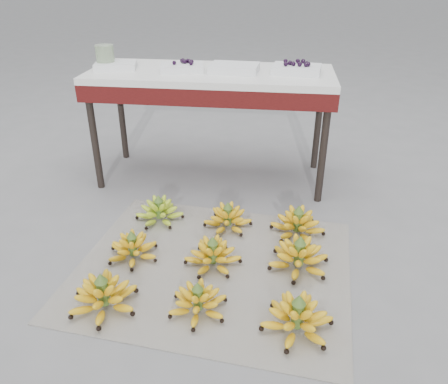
# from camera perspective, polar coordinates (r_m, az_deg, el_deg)

# --- Properties ---
(ground) EXTENTS (60.00, 60.00, 0.00)m
(ground) POSITION_cam_1_polar(r_m,az_deg,el_deg) (2.06, -3.39, -10.44)
(ground) COLOR slate
(ground) RESTS_ON ground
(newspaper_mat) EXTENTS (1.35, 1.17, 0.01)m
(newspaper_mat) POSITION_cam_1_polar(r_m,az_deg,el_deg) (2.08, -1.40, -9.76)
(newspaper_mat) COLOR beige
(newspaper_mat) RESTS_ON ground
(bunch_front_left) EXTENTS (0.38, 0.38, 0.17)m
(bunch_front_left) POSITION_cam_1_polar(r_m,az_deg,el_deg) (1.90, -15.47, -12.94)
(bunch_front_left) COLOR yellow
(bunch_front_left) RESTS_ON newspaper_mat
(bunch_front_center) EXTENTS (0.31, 0.31, 0.15)m
(bunch_front_center) POSITION_cam_1_polar(r_m,az_deg,el_deg) (1.82, -3.41, -14.10)
(bunch_front_center) COLOR yellow
(bunch_front_center) RESTS_ON newspaper_mat
(bunch_front_right) EXTENTS (0.32, 0.32, 0.17)m
(bunch_front_right) POSITION_cam_1_polar(r_m,az_deg,el_deg) (1.76, 9.55, -15.92)
(bunch_front_right) COLOR yellow
(bunch_front_right) RESTS_ON newspaper_mat
(bunch_mid_left) EXTENTS (0.31, 0.31, 0.15)m
(bunch_mid_left) POSITION_cam_1_polar(r_m,az_deg,el_deg) (2.15, -11.81, -7.22)
(bunch_mid_left) COLOR yellow
(bunch_mid_left) RESTS_ON newspaper_mat
(bunch_mid_center) EXTENTS (0.28, 0.28, 0.16)m
(bunch_mid_center) POSITION_cam_1_polar(r_m,az_deg,el_deg) (2.06, -1.47, -8.28)
(bunch_mid_center) COLOR yellow
(bunch_mid_center) RESTS_ON newspaper_mat
(bunch_mid_right) EXTENTS (0.37, 0.37, 0.18)m
(bunch_mid_right) POSITION_cam_1_polar(r_m,az_deg,el_deg) (2.07, 9.75, -8.36)
(bunch_mid_right) COLOR yellow
(bunch_mid_right) RESTS_ON newspaper_mat
(bunch_back_left) EXTENTS (0.29, 0.29, 0.16)m
(bunch_back_left) POSITION_cam_1_polar(r_m,az_deg,el_deg) (2.42, -8.43, -2.56)
(bunch_back_left) COLOR #739D1B
(bunch_back_left) RESTS_ON newspaper_mat
(bunch_back_center) EXTENTS (0.27, 0.27, 0.15)m
(bunch_back_center) POSITION_cam_1_polar(r_m,az_deg,el_deg) (2.33, 0.50, -3.50)
(bunch_back_center) COLOR yellow
(bunch_back_center) RESTS_ON newspaper_mat
(bunch_back_right) EXTENTS (0.35, 0.35, 0.17)m
(bunch_back_right) POSITION_cam_1_polar(r_m,az_deg,el_deg) (2.31, 9.59, -4.16)
(bunch_back_right) COLOR yellow
(bunch_back_right) RESTS_ON newspaper_mat
(vendor_table) EXTENTS (1.46, 0.58, 0.70)m
(vendor_table) POSITION_cam_1_polar(r_m,az_deg,el_deg) (2.71, -1.70, 13.90)
(vendor_table) COLOR black
(vendor_table) RESTS_ON ground
(tray_far_left) EXTENTS (0.28, 0.22, 0.04)m
(tray_far_left) POSITION_cam_1_polar(r_m,az_deg,el_deg) (2.82, -13.95, 15.75)
(tray_far_left) COLOR silver
(tray_far_left) RESTS_ON vendor_table
(tray_left) EXTENTS (0.28, 0.23, 0.06)m
(tray_left) POSITION_cam_1_polar(r_m,az_deg,el_deg) (2.70, -5.47, 15.95)
(tray_left) COLOR silver
(tray_left) RESTS_ON vendor_table
(tray_right) EXTENTS (0.29, 0.22, 0.04)m
(tray_right) POSITION_cam_1_polar(r_m,az_deg,el_deg) (2.66, 1.35, 15.89)
(tray_right) COLOR silver
(tray_right) RESTS_ON vendor_table
(tray_far_right) EXTENTS (0.30, 0.23, 0.07)m
(tray_far_right) POSITION_cam_1_polar(r_m,az_deg,el_deg) (2.66, 9.46, 15.60)
(tray_far_right) COLOR silver
(tray_far_right) RESTS_ON vendor_table
(glass_jar) EXTENTS (0.12, 0.12, 0.14)m
(glass_jar) POSITION_cam_1_polar(r_m,az_deg,el_deg) (2.84, -15.26, 16.68)
(glass_jar) COLOR beige
(glass_jar) RESTS_ON vendor_table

